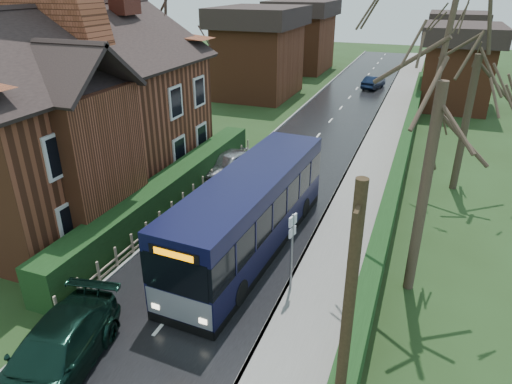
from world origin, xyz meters
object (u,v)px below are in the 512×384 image
at_px(brick_house, 67,107).
at_px(bus_stop_sign, 292,242).
at_px(bus, 250,213).
at_px(car_green, 53,355).
at_px(telegraph_pole, 346,334).
at_px(car_silver, 229,164).

bearing_deg(brick_house, bus_stop_sign, -17.84).
height_order(bus, car_green, bus).
distance_m(brick_house, bus_stop_sign, 12.77).
distance_m(bus, telegraph_pole, 8.98).
bearing_deg(bus, telegraph_pole, -53.25).
height_order(brick_house, bus_stop_sign, brick_house).
bearing_deg(car_silver, bus_stop_sign, -43.34).
xyz_separation_m(car_green, bus_stop_sign, (4.80, 5.68, 1.25)).
relative_size(brick_house, bus, 1.39).
xyz_separation_m(bus, telegraph_pole, (4.88, -7.32, 1.82)).
xyz_separation_m(bus, car_green, (-2.52, -7.80, -0.86)).
bearing_deg(telegraph_pole, bus_stop_sign, 116.74).
bearing_deg(bus_stop_sign, telegraph_pole, -51.58).
xyz_separation_m(car_silver, telegraph_pole, (8.60, -13.72, 2.70)).
bearing_deg(telegraph_pole, bus, 123.88).
bearing_deg(bus_stop_sign, brick_house, 174.05).
height_order(car_silver, bus_stop_sign, bus_stop_sign).
xyz_separation_m(brick_house, bus_stop_sign, (11.93, -3.84, -2.42)).
bearing_deg(bus, car_silver, 123.30).
xyz_separation_m(car_silver, bus_stop_sign, (6.00, -8.51, 1.27)).
xyz_separation_m(brick_house, car_silver, (5.93, 4.67, -3.69)).
relative_size(brick_house, car_silver, 3.61).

